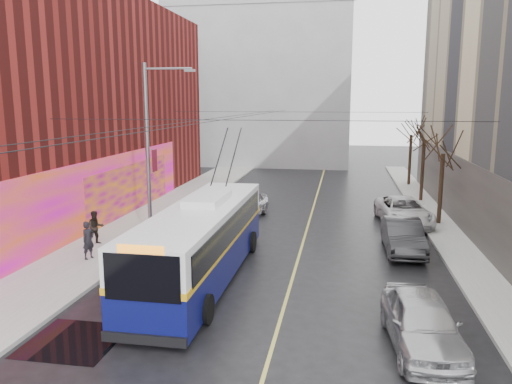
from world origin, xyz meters
TOP-DOWN VIEW (x-y plane):
  - ground at (0.00, 0.00)m, footprint 140.00×140.00m
  - sidewalk_left at (-8.00, 12.00)m, footprint 4.00×60.00m
  - sidewalk_right at (9.00, 12.00)m, footprint 2.00×60.00m
  - lane_line at (1.50, 14.00)m, footprint 0.12×50.00m
  - building_left at (-15.99, 13.99)m, footprint 12.11×36.00m
  - building_far at (-6.00, 44.99)m, footprint 20.50×12.10m
  - streetlight_pole at (-6.14, 10.00)m, footprint 2.65×0.60m
  - catenary_wires at (-2.54, 14.77)m, footprint 18.00×60.00m
  - tree_near at (9.00, 16.00)m, footprint 3.20×3.20m
  - tree_mid at (9.00, 23.00)m, footprint 3.20×3.20m
  - tree_far at (9.00, 30.00)m, footprint 3.20×3.20m
  - puddle at (-4.48, -0.81)m, footprint 2.70×2.67m
  - pigeons_flying at (-1.68, 10.38)m, footprint 3.69×3.64m
  - trolleybus at (-2.11, 5.03)m, footprint 2.93×12.35m
  - parked_car_a at (5.80, 0.55)m, footprint 2.31×4.88m
  - parked_car_b at (6.34, 10.27)m, footprint 1.80×4.81m
  - parked_car_c at (7.00, 15.99)m, footprint 3.31×5.95m
  - following_car at (-2.49, 16.04)m, footprint 2.59×4.95m
  - pedestrian_a at (-7.76, 6.29)m, footprint 0.61×0.73m
  - pedestrian_b at (-8.56, 8.52)m, footprint 1.03×1.02m

SIDE VIEW (x-z plane):
  - ground at x=0.00m, z-range 0.00..0.00m
  - lane_line at x=1.50m, z-range 0.00..0.01m
  - puddle at x=-4.48m, z-range 0.00..0.01m
  - sidewalk_left at x=-8.00m, z-range 0.00..0.15m
  - sidewalk_right at x=9.00m, z-range 0.00..0.15m
  - parked_car_b at x=6.34m, z-range 0.00..1.57m
  - parked_car_c at x=7.00m, z-range 0.00..1.57m
  - following_car at x=-2.49m, z-range 0.00..1.61m
  - parked_car_a at x=5.80m, z-range 0.00..1.61m
  - pedestrian_b at x=-8.56m, z-range 0.15..1.83m
  - pedestrian_a at x=-7.76m, z-range 0.15..1.86m
  - trolleybus at x=-2.11m, z-range -1.29..4.53m
  - streetlight_pole at x=-6.14m, z-range 0.35..9.35m
  - tree_near at x=9.00m, z-range 1.78..8.18m
  - tree_far at x=9.00m, z-range 1.86..8.43m
  - tree_mid at x=9.00m, z-range 1.91..8.59m
  - catenary_wires at x=-2.54m, z-range 6.13..6.36m
  - building_left at x=-15.99m, z-range -0.01..13.99m
  - pigeons_flying at x=-1.68m, z-range 6.76..8.53m
  - building_far at x=-6.00m, z-range 0.02..18.02m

